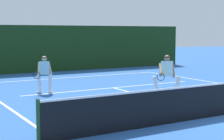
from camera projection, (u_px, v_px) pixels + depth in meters
name	position (u px, v px, depth m)	size (l,w,h in m)	color
ground_plane	(220.00, 116.00, 11.12)	(80.00, 80.00, 0.00)	#295BA3
court_line_baseline_far	(73.00, 77.00, 20.47)	(10.59, 0.10, 0.01)	white
court_line_service	(113.00, 88.00, 16.64)	(8.63, 0.10, 0.01)	white
court_line_centre	(156.00, 99.00, 13.87)	(0.10, 6.40, 0.01)	white
tennis_net	(221.00, 99.00, 11.07)	(11.60, 0.09, 1.05)	#1E4723
player_near	(167.00, 74.00, 14.13)	(1.19, 0.83, 1.66)	silver
player_far	(44.00, 73.00, 15.13)	(0.97, 0.80, 1.56)	silver
tennis_ball	(148.00, 111.00, 11.56)	(0.07, 0.07, 0.07)	#D1E033
back_fence_windscreen	(51.00, 49.00, 23.25)	(20.49, 0.12, 2.97)	#163213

